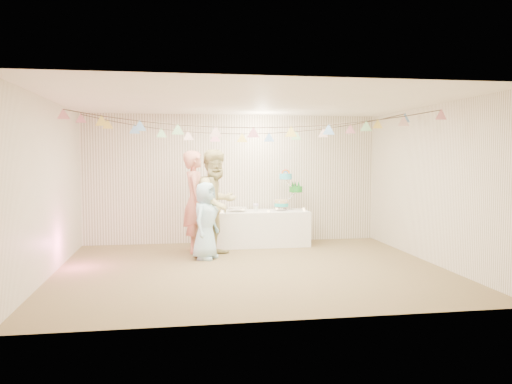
{
  "coord_description": "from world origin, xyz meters",
  "views": [
    {
      "loc": [
        -1.15,
        -7.63,
        1.77
      ],
      "look_at": [
        0.2,
        0.8,
        1.15
      ],
      "focal_mm": 35.0,
      "sensor_mm": 36.0,
      "label": 1
    }
  ],
  "objects": [
    {
      "name": "platter",
      "position": [
        0.03,
        1.95,
        0.76
      ],
      "size": [
        0.37,
        0.37,
        0.02
      ],
      "primitive_type": "cylinder",
      "color": "white",
      "rests_on": "table"
    },
    {
      "name": "back_wall",
      "position": [
        0.0,
        2.5,
        1.3
      ],
      "size": [
        6.0,
        6.0,
        0.0
      ],
      "primitive_type": "plane",
      "color": "white",
      "rests_on": "ground"
    },
    {
      "name": "table",
      "position": [
        0.5,
        2.0,
        0.34
      ],
      "size": [
        1.83,
        0.73,
        0.69
      ],
      "primitive_type": "cube",
      "color": "white",
      "rests_on": "floor"
    },
    {
      "name": "cake_top_tier",
      "position": [
        0.99,
        2.02,
        1.38
      ],
      "size": [
        0.25,
        0.25,
        0.19
      ],
      "primitive_type": null,
      "color": "#45C5DB",
      "rests_on": "cake_stand"
    },
    {
      "name": "tealight_5",
      "position": [
        1.4,
        2.15,
        0.7
      ],
      "size": [
        0.04,
        0.04,
        0.03
      ],
      "primitive_type": "cylinder",
      "color": "#FFD88C",
      "rests_on": "table"
    },
    {
      "name": "tealight_0",
      "position": [
        -0.3,
        1.85,
        0.7
      ],
      "size": [
        0.04,
        0.04,
        0.03
      ],
      "primitive_type": "cylinder",
      "color": "#FFD88C",
      "rests_on": "table"
    },
    {
      "name": "left_wall",
      "position": [
        -3.0,
        0.0,
        1.3
      ],
      "size": [
        5.0,
        5.0,
        0.0
      ],
      "primitive_type": "plane",
      "color": "white",
      "rests_on": "ground"
    },
    {
      "name": "person_child",
      "position": [
        -0.66,
        0.87,
        0.66
      ],
      "size": [
        0.68,
        0.77,
        1.32
      ],
      "primitive_type": "imported",
      "rotation": [
        0.0,
        0.0,
        1.06
      ],
      "color": "#AFE2F8",
      "rests_on": "floor"
    },
    {
      "name": "person_adult_b",
      "position": [
        -0.45,
        1.15,
        0.94
      ],
      "size": [
        1.16,
        1.14,
        1.88
      ],
      "primitive_type": "imported",
      "rotation": [
        0.0,
        0.0,
        0.71
      ],
      "color": "tan",
      "rests_on": "floor"
    },
    {
      "name": "cake_middle",
      "position": [
        1.23,
        2.14,
        1.11
      ],
      "size": [
        0.27,
        0.27,
        0.22
      ],
      "primitive_type": null,
      "color": "#1C8224",
      "rests_on": "cake_stand"
    },
    {
      "name": "right_wall",
      "position": [
        3.0,
        0.0,
        1.3
      ],
      "size": [
        5.0,
        5.0,
        0.0
      ],
      "primitive_type": "plane",
      "color": "white",
      "rests_on": "ground"
    },
    {
      "name": "cake_bottom",
      "position": [
        0.9,
        1.99,
        0.84
      ],
      "size": [
        0.31,
        0.31,
        0.15
      ],
      "primitive_type": null,
      "color": "#28BEB1",
      "rests_on": "cake_stand"
    },
    {
      "name": "tealight_4",
      "position": [
        1.32,
        1.82,
        0.7
      ],
      "size": [
        0.04,
        0.04,
        0.03
      ],
      "primitive_type": "cylinder",
      "color": "#FFD88C",
      "rests_on": "table"
    },
    {
      "name": "bunting_back",
      "position": [
        0.0,
        1.1,
        2.35
      ],
      "size": [
        5.6,
        1.1,
        0.4
      ],
      "primitive_type": null,
      "color": "pink",
      "rests_on": "ceiling"
    },
    {
      "name": "front_wall",
      "position": [
        0.0,
        -2.5,
        1.3
      ],
      "size": [
        6.0,
        6.0,
        0.0
      ],
      "primitive_type": "plane",
      "color": "white",
      "rests_on": "ground"
    },
    {
      "name": "floor",
      "position": [
        0.0,
        0.0,
        0.0
      ],
      "size": [
        6.0,
        6.0,
        0.0
      ],
      "primitive_type": "plane",
      "color": "brown",
      "rests_on": "ground"
    },
    {
      "name": "person_adult_a",
      "position": [
        -0.81,
        1.52,
        0.93
      ],
      "size": [
        0.47,
        0.69,
        1.87
      ],
      "primitive_type": "imported",
      "rotation": [
        0.0,
        0.0,
        1.54
      ],
      "color": "tan",
      "rests_on": "floor"
    },
    {
      "name": "posy",
      "position": [
        0.4,
        2.05,
        0.82
      ],
      "size": [
        0.13,
        0.13,
        0.15
      ],
      "primitive_type": null,
      "color": "white",
      "rests_on": "table"
    },
    {
      "name": "cake_stand",
      "position": [
        1.05,
        2.05,
        1.13
      ],
      "size": [
        0.68,
        0.4,
        0.76
      ],
      "primitive_type": null,
      "color": "silver",
      "rests_on": "table"
    },
    {
      "name": "tealight_1",
      "position": [
        0.15,
        2.18,
        0.7
      ],
      "size": [
        0.04,
        0.04,
        0.03
      ],
      "primitive_type": "cylinder",
      "color": "#FFD88C",
      "rests_on": "table"
    },
    {
      "name": "tealight_3",
      "position": [
        0.85,
        2.22,
        0.7
      ],
      "size": [
        0.04,
        0.04,
        0.03
      ],
      "primitive_type": "cylinder",
      "color": "#FFD88C",
      "rests_on": "table"
    },
    {
      "name": "bunting_front",
      "position": [
        0.0,
        -0.2,
        2.32
      ],
      "size": [
        5.6,
        0.9,
        0.36
      ],
      "primitive_type": null,
      "color": "#72A5E5",
      "rests_on": "ceiling"
    },
    {
      "name": "ceiling",
      "position": [
        0.0,
        0.0,
        2.6
      ],
      "size": [
        6.0,
        6.0,
        0.0
      ],
      "primitive_type": "plane",
      "color": "white",
      "rests_on": "ground"
    },
    {
      "name": "tealight_2",
      "position": [
        0.6,
        1.78,
        0.7
      ],
      "size": [
        0.04,
        0.04,
        0.03
      ],
      "primitive_type": "cylinder",
      "color": "#FFD88C",
      "rests_on": "table"
    }
  ]
}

